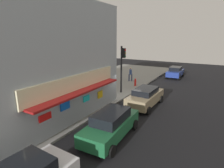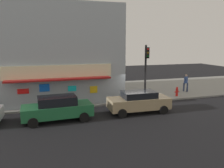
{
  "view_description": "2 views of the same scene",
  "coord_description": "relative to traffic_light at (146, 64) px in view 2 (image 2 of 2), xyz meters",
  "views": [
    {
      "loc": [
        -15.16,
        -7.45,
        5.84
      ],
      "look_at": [
        -0.87,
        0.94,
        1.54
      ],
      "focal_mm": 29.39,
      "sensor_mm": 36.0,
      "label": 1
    },
    {
      "loc": [
        -7.61,
        -17.66,
        5.22
      ],
      "look_at": [
        -1.67,
        1.73,
        1.48
      ],
      "focal_mm": 37.02,
      "sensor_mm": 36.0,
      "label": 2
    }
  ],
  "objects": [
    {
      "name": "ground_plane",
      "position": [
        -1.28,
        -0.99,
        -3.22
      ],
      "size": [
        58.78,
        58.78,
        0.0
      ],
      "primitive_type": "plane",
      "color": "black"
    },
    {
      "name": "fire_hydrant",
      "position": [
        3.2,
        -0.11,
        -2.64
      ],
      "size": [
        0.47,
        0.23,
        0.89
      ],
      "color": "red",
      "rests_on": "sidewalk"
    },
    {
      "name": "traffic_light",
      "position": [
        0.0,
        0.0,
        0.0
      ],
      "size": [
        0.32,
        0.58,
        4.78
      ],
      "color": "black",
      "rests_on": "sidewalk"
    },
    {
      "name": "parked_car_green",
      "position": [
        -8.02,
        -3.43,
        -2.37
      ],
      "size": [
        4.64,
        2.15,
        1.66
      ],
      "color": "#1E6038",
      "rests_on": "ground_plane"
    },
    {
      "name": "sidewalk",
      "position": [
        -1.28,
        4.09,
        -3.15
      ],
      "size": [
        39.19,
        10.16,
        0.14
      ],
      "primitive_type": "cube",
      "color": "gray",
      "rests_on": "ground_plane"
    },
    {
      "name": "trash_can",
      "position": [
        -8.13,
        1.16,
        -2.64
      ],
      "size": [
        0.47,
        0.47,
        0.88
      ],
      "primitive_type": "cylinder",
      "color": "#2D2D2D",
      "rests_on": "sidewalk"
    },
    {
      "name": "parked_car_tan",
      "position": [
        -2.11,
        -3.34,
        -2.38
      ],
      "size": [
        4.55,
        2.13,
        1.6
      ],
      "color": "#9E8966",
      "rests_on": "ground_plane"
    },
    {
      "name": "pedestrian",
      "position": [
        5.22,
        1.45,
        -2.09
      ],
      "size": [
        0.56,
        0.51,
        1.76
      ],
      "color": "navy",
      "rests_on": "sidewalk"
    },
    {
      "name": "potted_plant_by_doorway",
      "position": [
        -6.84,
        1.85,
        -2.64
      ],
      "size": [
        0.52,
        0.52,
        0.83
      ],
      "color": "brown",
      "rests_on": "sidewalk"
    },
    {
      "name": "corner_building",
      "position": [
        -7.62,
        3.87,
        0.99
      ],
      "size": [
        10.96,
        9.68,
        8.14
      ],
      "color": "#9EA8B2",
      "rests_on": "sidewalk"
    }
  ]
}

